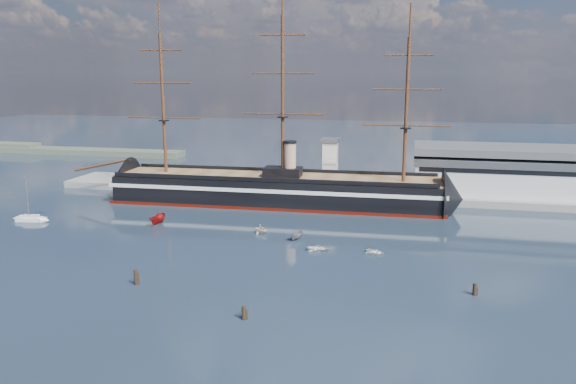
# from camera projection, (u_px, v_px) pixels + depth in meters

# --- Properties ---
(ground) EXTENTS (600.00, 600.00, 0.00)m
(ground) POSITION_uv_depth(u_px,v_px,m) (296.00, 225.00, 132.52)
(ground) COLOR #1B242F
(ground) RESTS_ON ground
(quay) EXTENTS (180.00, 18.00, 2.00)m
(quay) POSITION_uv_depth(u_px,v_px,m) (355.00, 195.00, 164.71)
(quay) COLOR slate
(quay) RESTS_ON ground
(warehouse) EXTENTS (63.00, 21.00, 11.60)m
(warehouse) POSITION_uv_depth(u_px,v_px,m) (529.00, 172.00, 156.54)
(warehouse) COLOR #B7BABC
(warehouse) RESTS_ON ground
(quay_tower) EXTENTS (5.00, 5.00, 15.00)m
(quay_tower) POSITION_uv_depth(u_px,v_px,m) (330.00, 163.00, 161.32)
(quay_tower) COLOR silver
(quay_tower) RESTS_ON ground
(shoreline) EXTENTS (120.00, 10.00, 4.00)m
(shoreline) POSITION_uv_depth(u_px,v_px,m) (38.00, 149.00, 252.80)
(shoreline) COLOR #3F4C38
(shoreline) RESTS_ON ground
(warship) EXTENTS (113.10, 18.75, 53.94)m
(warship) POSITION_uv_depth(u_px,v_px,m) (270.00, 189.00, 153.27)
(warship) COLOR black
(warship) RESTS_ON ground
(sailboat) EXTENTS (7.32, 2.94, 11.39)m
(sailboat) POSITION_uv_depth(u_px,v_px,m) (31.00, 218.00, 135.73)
(sailboat) COLOR silver
(sailboat) RESTS_ON ground
(motorboat_a) EXTENTS (7.32, 2.84, 2.90)m
(motorboat_a) POSITION_uv_depth(u_px,v_px,m) (158.00, 225.00, 132.96)
(motorboat_a) COLOR maroon
(motorboat_a) RESTS_ON ground
(motorboat_b) EXTENTS (1.18, 2.94, 1.37)m
(motorboat_b) POSITION_uv_depth(u_px,v_px,m) (318.00, 251.00, 113.36)
(motorboat_b) COLOR white
(motorboat_b) RESTS_ON ground
(motorboat_c) EXTENTS (5.17, 3.37, 1.94)m
(motorboat_c) POSITION_uv_depth(u_px,v_px,m) (297.00, 240.00, 120.90)
(motorboat_c) COLOR slate
(motorboat_c) RESTS_ON ground
(motorboat_d) EXTENTS (5.40, 6.75, 2.28)m
(motorboat_d) POSITION_uv_depth(u_px,v_px,m) (261.00, 233.00, 125.74)
(motorboat_d) COLOR #F2E0C8
(motorboat_d) RESTS_ON ground
(motorboat_e) EXTENTS (2.37, 2.88, 1.27)m
(motorboat_e) POSITION_uv_depth(u_px,v_px,m) (375.00, 254.00, 111.25)
(motorboat_e) COLOR silver
(motorboat_e) RESTS_ON ground
(piling_near_left) EXTENTS (0.64, 0.64, 3.46)m
(piling_near_left) POSITION_uv_depth(u_px,v_px,m) (136.00, 285.00, 95.19)
(piling_near_left) COLOR black
(piling_near_left) RESTS_ON ground
(piling_near_mid) EXTENTS (0.64, 0.64, 2.83)m
(piling_near_mid) POSITION_uv_depth(u_px,v_px,m) (244.00, 319.00, 81.85)
(piling_near_mid) COLOR black
(piling_near_mid) RESTS_ON ground
(piling_far_right) EXTENTS (0.64, 0.64, 2.72)m
(piling_far_right) POSITION_uv_depth(u_px,v_px,m) (474.00, 295.00, 90.75)
(piling_far_right) COLOR black
(piling_far_right) RESTS_ON ground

